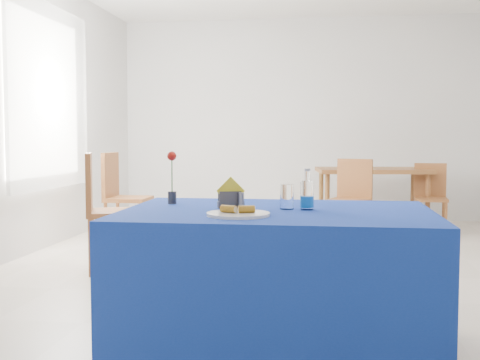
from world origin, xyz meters
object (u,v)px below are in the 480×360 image
at_px(plate, 238,214).
at_px(blue_table, 277,282).
at_px(chair_bg_left, 352,193).
at_px(chair_bg_right, 430,193).
at_px(chair_win_b, 120,191).
at_px(water_bottle, 307,196).
at_px(oak_table, 372,174).
at_px(chair_win_a, 103,203).

distance_m(plate, blue_table, 0.49).
xyz_separation_m(blue_table, chair_bg_left, (0.55, 3.65, 0.14)).
bearing_deg(chair_bg_right, chair_win_b, -154.67).
bearing_deg(water_bottle, plate, -136.57).
bearing_deg(chair_bg_left, plate, -79.25).
bearing_deg(chair_bg_left, oak_table, 93.56).
distance_m(plate, chair_bg_left, 3.98).
distance_m(plate, water_bottle, 0.45).
distance_m(water_bottle, chair_win_a, 2.46).
height_order(plate, chair_win_a, chair_win_a).
relative_size(blue_table, chair_win_b, 1.63).
distance_m(blue_table, chair_win_b, 3.60).
relative_size(oak_table, chair_bg_right, 1.73).
bearing_deg(chair_win_b, oak_table, -61.19).
bearing_deg(oak_table, blue_table, -100.42).
bearing_deg(plate, chair_win_b, 117.87).
bearing_deg(blue_table, chair_win_a, 132.74).
xyz_separation_m(water_bottle, chair_win_a, (-1.76, 1.70, -0.25)).
distance_m(blue_table, water_bottle, 0.48).
relative_size(plate, blue_table, 0.19).
bearing_deg(oak_table, chair_win_b, -150.88).
bearing_deg(plate, chair_win_a, 125.83).
height_order(blue_table, water_bottle, water_bottle).
bearing_deg(chair_bg_left, water_bottle, -75.12).
xyz_separation_m(chair_bg_right, chair_win_a, (-3.11, -2.53, 0.10)).
xyz_separation_m(oak_table, chair_bg_right, (0.66, -0.30, -0.20)).
bearing_deg(chair_bg_right, oak_table, 161.03).
bearing_deg(plate, blue_table, 56.92).
bearing_deg(chair_win_a, chair_win_b, -7.15).
height_order(chair_win_a, chair_win_b, chair_win_a).
distance_m(plate, chair_win_a, 2.47).
bearing_deg(water_bottle, chair_bg_right, 72.31).
bearing_deg(oak_table, chair_bg_right, -24.43).
distance_m(blue_table, chair_bg_right, 4.53).
distance_m(oak_table, chair_bg_right, 0.75).
relative_size(plate, chair_win_b, 0.31).
xyz_separation_m(blue_table, oak_table, (0.84, 4.57, 0.30)).
distance_m(blue_table, chair_win_a, 2.38).
bearing_deg(water_bottle, chair_win_b, 124.58).
height_order(chair_bg_right, chair_win_b, chair_win_b).
xyz_separation_m(blue_table, chair_win_b, (-1.91, 3.04, 0.19)).
xyz_separation_m(plate, oak_table, (1.01, 4.83, -0.09)).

